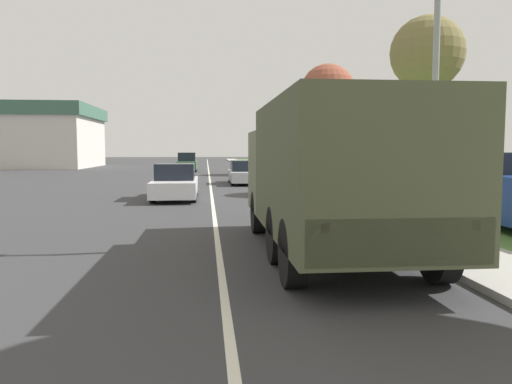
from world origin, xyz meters
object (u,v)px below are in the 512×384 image
Objects in this scene: military_truck at (331,172)px; car_second_ahead at (245,173)px; car_third_ahead at (187,163)px; lamp_post at (428,38)px; car_nearest_ahead at (175,183)px.

car_second_ahead is (-0.11, 19.75, -0.96)m from military_truck.
lamp_post reaches higher than car_third_ahead.
car_nearest_ahead reaches higher than car_second_ahead.
lamp_post is (2.42, 1.34, 2.82)m from military_truck.
lamp_post is (6.50, -34.93, 3.64)m from car_third_ahead.
military_truck is 19.78m from car_second_ahead.
car_second_ahead is (3.49, 8.56, -0.03)m from car_nearest_ahead.
lamp_post is at bearing -82.18° from car_second_ahead.
military_truck is 3.95m from lamp_post.
lamp_post is at bearing -58.57° from car_nearest_ahead.
lamp_post reaches higher than car_nearest_ahead.
car_third_ahead is at bearing 100.54° from lamp_post.
car_third_ahead is 35.71m from lamp_post.
car_nearest_ahead is 0.66× the size of lamp_post.
military_truck is at bearing -151.06° from lamp_post.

